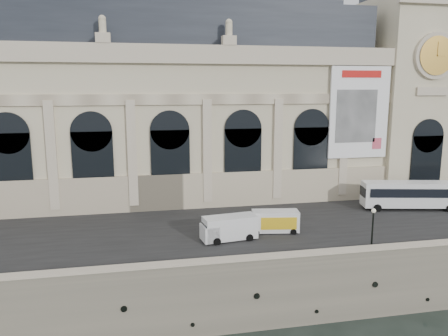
{
  "coord_description": "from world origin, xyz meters",
  "views": [
    {
      "loc": [
        -8.41,
        -36.15,
        22.64
      ],
      "look_at": [
        3.36,
        22.0,
        11.57
      ],
      "focal_mm": 35.0,
      "sensor_mm": 36.0,
      "label": 1
    }
  ],
  "objects_px": {
    "van_c": "(238,226)",
    "box_truck": "(272,222)",
    "van_b": "(227,228)",
    "bus_right": "(411,194)",
    "lamp_right": "(372,230)"
  },
  "relations": [
    {
      "from": "van_b",
      "to": "box_truck",
      "type": "bearing_deg",
      "value": 15.73
    },
    {
      "from": "bus_right",
      "to": "lamp_right",
      "type": "xyz_separation_m",
      "value": [
        -13.31,
        -13.15,
        0.1
      ]
    },
    {
      "from": "van_c",
      "to": "box_truck",
      "type": "relative_size",
      "value": 0.82
    },
    {
      "from": "bus_right",
      "to": "box_truck",
      "type": "xyz_separation_m",
      "value": [
        -21.52,
        -5.44,
        -0.86
      ]
    },
    {
      "from": "bus_right",
      "to": "van_c",
      "type": "bearing_deg",
      "value": -166.88
    },
    {
      "from": "box_truck",
      "to": "van_c",
      "type": "bearing_deg",
      "value": -172.49
    },
    {
      "from": "van_b",
      "to": "lamp_right",
      "type": "distance_m",
      "value": 15.22
    },
    {
      "from": "bus_right",
      "to": "lamp_right",
      "type": "bearing_deg",
      "value": -135.35
    },
    {
      "from": "box_truck",
      "to": "bus_right",
      "type": "bearing_deg",
      "value": 14.19
    },
    {
      "from": "van_c",
      "to": "lamp_right",
      "type": "height_order",
      "value": "lamp_right"
    },
    {
      "from": "van_b",
      "to": "van_c",
      "type": "distance_m",
      "value": 1.84
    },
    {
      "from": "van_b",
      "to": "van_c",
      "type": "xyz_separation_m",
      "value": [
        1.5,
        1.05,
        -0.22
      ]
    },
    {
      "from": "van_b",
      "to": "van_c",
      "type": "bearing_deg",
      "value": 35.1
    },
    {
      "from": "lamp_right",
      "to": "box_truck",
      "type": "bearing_deg",
      "value": 136.79
    },
    {
      "from": "bus_right",
      "to": "van_b",
      "type": "xyz_separation_m",
      "value": [
        -27.23,
        -7.05,
        -0.78
      ]
    }
  ]
}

